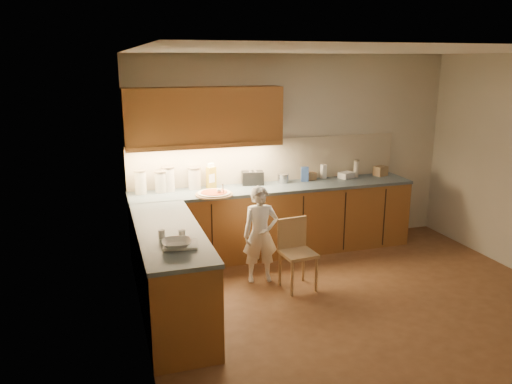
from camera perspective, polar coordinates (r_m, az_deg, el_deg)
room at (r=5.02m, az=13.01°, el=4.83°), size 4.54×4.50×2.62m
l_counter at (r=6.09m, az=-1.24°, el=-4.89°), size 3.77×2.62×0.92m
backsplash at (r=6.73m, az=1.43°, el=3.64°), size 3.75×0.02×0.58m
upper_cabinets at (r=6.24m, az=-5.97°, el=8.62°), size 1.95×0.36×0.73m
pizza_on_board at (r=6.09m, az=-4.79°, el=-0.19°), size 0.46×0.46×0.19m
child at (r=5.77m, az=0.51°, el=-4.88°), size 0.45×0.32×1.13m
wooden_chair at (r=5.68m, az=4.56°, el=-6.42°), size 0.39×0.39×0.80m
mixing_bowl at (r=4.46m, az=-9.05°, el=-5.88°), size 0.29×0.29×0.06m
canister_a at (r=6.27m, az=-13.07°, el=1.12°), size 0.15×0.15×0.30m
canister_b at (r=6.31m, az=-10.83°, el=1.19°), size 0.15×0.15×0.27m
canister_c at (r=6.34m, az=-10.01°, el=1.50°), size 0.17×0.17×0.31m
canister_d at (r=6.41m, az=-7.04°, el=1.61°), size 0.17×0.17×0.28m
oil_jug at (r=6.41m, az=-5.14°, el=1.74°), size 0.13×0.12×0.33m
toaster at (r=6.58m, az=-0.38°, el=1.61°), size 0.30×0.20×0.18m
steel_pot at (r=6.70m, az=3.10°, el=1.58°), size 0.16×0.16×0.12m
blue_box at (r=6.80m, az=5.59°, el=2.05°), size 0.11×0.09×0.20m
card_box_a at (r=6.90m, az=6.23°, el=1.82°), size 0.16×0.13×0.10m
white_bottle at (r=6.99m, az=7.72°, el=2.34°), size 0.07×0.07×0.20m
flat_pack at (r=7.08m, az=10.27°, el=1.91°), size 0.24×0.21×0.08m
tall_jar at (r=7.15m, az=11.38°, el=2.66°), size 0.08×0.08×0.24m
card_box_b at (r=7.33m, az=14.04°, el=2.35°), size 0.21×0.18×0.14m
dough_cloth at (r=4.49m, az=-8.65°, el=-5.98°), size 0.34×0.29×0.02m
spice_jar_a at (r=4.70m, az=-10.73°, el=-4.77°), size 0.08×0.08×0.08m
spice_jar_b at (r=4.65m, az=-8.46°, el=-4.83°), size 0.08×0.08×0.08m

